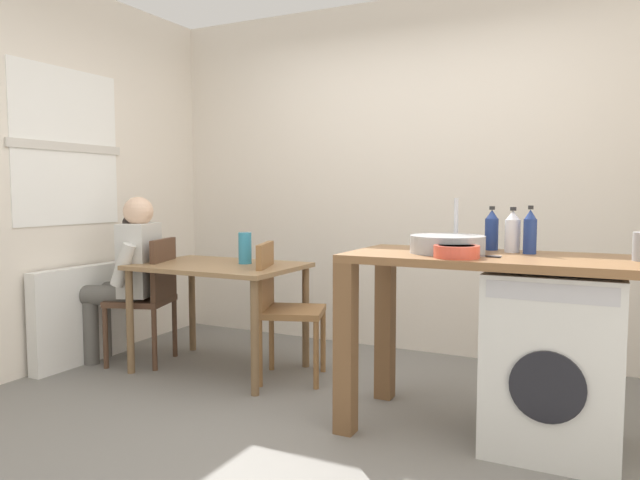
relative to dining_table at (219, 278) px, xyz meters
The scene contains 18 objects.
ground_plane 1.36m from the dining_table, 30.83° to the right, with size 5.46×5.46×0.00m, color slate.
wall_back 1.69m from the dining_table, 47.68° to the left, with size 4.60×0.10×2.70m, color silver.
wall_window_side 1.46m from the dining_table, 151.27° to the right, with size 0.12×3.80×2.70m.
radiator 1.08m from the dining_table, 162.25° to the right, with size 0.10×0.80×0.70m, color white.
dining_table is the anchor object (origin of this frame).
chair_person_seat 0.57m from the dining_table, behind, with size 0.50×0.50×0.90m.
chair_opposite 0.50m from the dining_table, ahead, with size 0.51×0.51×0.90m.
seated_person 0.71m from the dining_table, 169.75° to the right, with size 0.56×0.54×1.20m.
kitchen_counter 1.74m from the dining_table, 10.14° to the right, with size 1.50×0.68×0.92m.
washing_machine 2.21m from the dining_table, ahead, with size 0.60×0.61×0.86m.
sink_basin 1.71m from the dining_table, 10.45° to the right, with size 0.38×0.38×0.09m, color #9EA0A5.
tap 1.71m from the dining_table, ahead, with size 0.02×0.02×0.28m, color #B2B2B7.
bottle_tall_green 1.87m from the dining_table, ahead, with size 0.07×0.07×0.24m.
bottle_squat_brown 1.99m from the dining_table, ahead, with size 0.08×0.08×0.23m.
bottle_clear_small 2.08m from the dining_table, ahead, with size 0.07×0.07×0.24m.
mixing_bowl 1.85m from the dining_table, 16.10° to the right, with size 0.22×0.22×0.06m.
vase 0.27m from the dining_table, 33.69° to the left, with size 0.09×0.09×0.22m, color teal.
scissors 1.93m from the dining_table, 12.25° to the right, with size 0.15×0.06×0.01m.
Camera 1 is at (1.37, -2.67, 1.23)m, focal length 33.09 mm.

